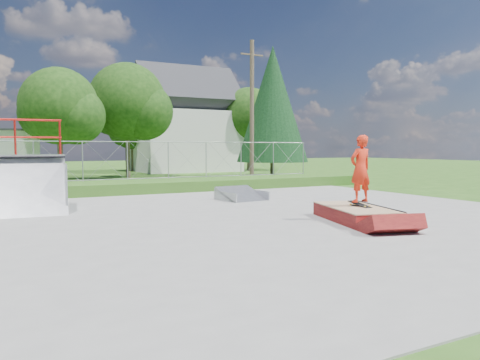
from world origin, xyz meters
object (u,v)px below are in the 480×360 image
Objects in this scene: flat_bank_ramp at (242,194)px; skater at (360,171)px; grind_box at (355,214)px; quarter_pipe at (14,166)px.

skater reaches higher than flat_bank_ramp.
skater is at bearing 13.19° from grind_box.
grind_box is 1.89× the size of flat_bank_ramp.
quarter_pipe reaches higher than grind_box.
flat_bank_ramp is (7.76, -0.10, -1.23)m from quarter_pipe.
grind_box is 1.68× the size of skater.
flat_bank_ramp is at bearing 4.61° from quarter_pipe.
flat_bank_ramp is 0.89× the size of skater.
flat_bank_ramp is at bearing -86.18° from skater.
grind_box is 1.17m from skater.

